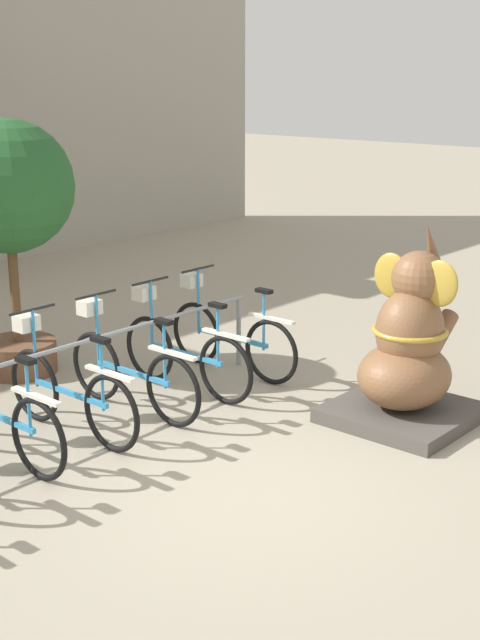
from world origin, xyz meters
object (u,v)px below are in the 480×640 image
Objects in this scene: bicycle_4 at (130,370)px; bicycle_6 at (230,335)px; elephant_statue at (408,354)px; bicycle_5 at (183,351)px; potted_tree at (8,201)px; bicycle_3 at (68,390)px.

bicycle_4 is 1.45m from bicycle_6.
bicycle_5 is at bearing 111.28° from elephant_statue.
bicycle_6 is 2.64m from potted_tree.
bicycle_5 is 2.34m from potted_tree.
elephant_statue is at bearing -68.72° from bicycle_5.
bicycle_4 is 0.73m from bicycle_5.
elephant_statue is (2.25, -2.04, 0.21)m from bicycle_3.
bicycle_6 is at bearing 1.92° from bicycle_4.
bicycle_3 is at bearing -112.39° from potted_tree.
bicycle_3 is at bearing -178.74° from bicycle_6.
bicycle_5 is at bearing 1.48° from bicycle_4.
bicycle_5 is 2.22m from elephant_statue.
bicycle_4 is 0.95× the size of elephant_statue.
elephant_statue is 0.69× the size of potted_tree.
bicycle_4 is at bearing 126.80° from elephant_statue.
bicycle_5 is 0.95× the size of elephant_statue.
bicycle_3 is 1.00× the size of bicycle_5.
potted_tree is at bearing 67.61° from bicycle_3.
potted_tree is (-1.46, 1.68, 1.41)m from bicycle_6.
bicycle_6 is 2.10m from elephant_statue.
bicycle_5 is at bearing 0.71° from bicycle_3.
potted_tree is at bearing 131.03° from bicycle_6.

